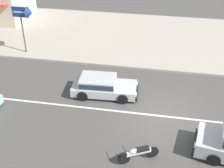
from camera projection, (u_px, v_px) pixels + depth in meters
The scene contains 6 objects.
ground_plane at pixel (162, 116), 16.49m from camera, with size 160.00×160.00×0.00m, color #4C4947.
lane_centre_stripe at pixel (162, 116), 16.49m from camera, with size 50.40×0.14×0.01m, color silver.
kerb_strip at pixel (168, 39), 24.46m from camera, with size 68.00×10.00×0.15m, color #ADA393.
hatchback_silver_4 at pixel (102, 85), 17.92m from camera, with size 3.85×1.91×1.10m.
motorcycle_1 at pixel (138, 153), 13.64m from camera, with size 1.74×1.03×0.80m.
arrow_signboard at pixel (28, 15), 20.85m from camera, with size 1.44×0.79×3.38m.
Camera 1 is at (-0.32, -13.22, 10.35)m, focal length 50.00 mm.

